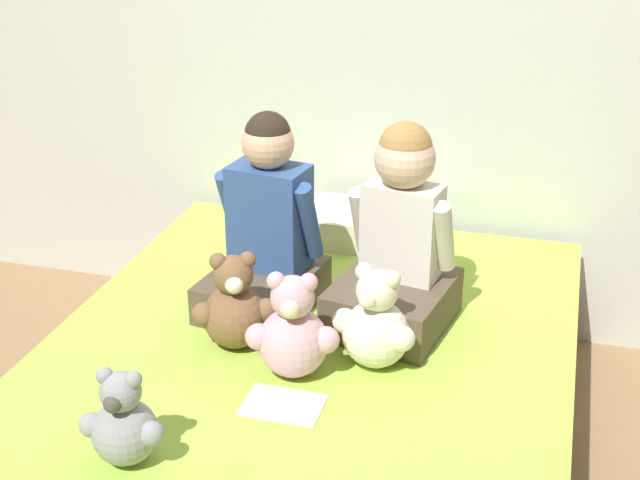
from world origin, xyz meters
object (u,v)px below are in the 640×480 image
(child_on_right, at_px, (398,247))
(sign_card, at_px, (283,405))
(teddy_bear_at_foot_of_bed, at_px, (124,423))
(pillow_at_headboard, at_px, (368,226))
(bed, at_px, (302,417))
(child_on_left, at_px, (266,233))
(teddy_bear_held_by_right_child, at_px, (376,324))
(teddy_bear_held_by_left_child, at_px, (235,307))
(teddy_bear_between_children, at_px, (293,332))

(child_on_right, bearing_deg, sign_card, -100.05)
(teddy_bear_at_foot_of_bed, distance_m, pillow_at_headboard, 1.44)
(bed, height_order, child_on_right, child_on_right)
(child_on_left, distance_m, teddy_bear_at_foot_of_bed, 0.86)
(teddy_bear_held_by_right_child, distance_m, sign_card, 0.35)
(teddy_bear_held_by_right_child, bearing_deg, teddy_bear_at_foot_of_bed, -112.85)
(teddy_bear_at_foot_of_bed, bearing_deg, teddy_bear_held_by_right_child, 47.82)
(child_on_left, relative_size, teddy_bear_held_by_left_child, 2.10)
(teddy_bear_held_by_left_child, height_order, sign_card, teddy_bear_held_by_left_child)
(pillow_at_headboard, height_order, sign_card, pillow_at_headboard)
(bed, distance_m, teddy_bear_held_by_left_child, 0.40)
(pillow_at_headboard, bearing_deg, teddy_bear_at_foot_of_bed, -100.50)
(bed, height_order, child_on_left, child_on_left)
(teddy_bear_held_by_left_child, height_order, teddy_bear_at_foot_of_bed, teddy_bear_held_by_left_child)
(sign_card, bearing_deg, teddy_bear_held_by_left_child, 131.71)
(pillow_at_headboard, bearing_deg, child_on_right, -68.89)
(child_on_right, xyz_separation_m, sign_card, (-0.19, -0.53, -0.25))
(child_on_right, xyz_separation_m, teddy_bear_held_by_right_child, (-0.01, -0.26, -0.12))
(bed, relative_size, pillow_at_headboard, 4.12)
(teddy_bear_held_by_right_child, bearing_deg, teddy_bear_between_children, -135.71)
(teddy_bear_held_by_right_child, relative_size, teddy_bear_between_children, 0.98)
(child_on_right, relative_size, sign_card, 3.00)
(child_on_left, height_order, sign_card, child_on_left)
(child_on_right, relative_size, teddy_bear_at_foot_of_bed, 2.49)
(bed, distance_m, sign_card, 0.34)
(bed, xyz_separation_m, child_on_left, (-0.20, 0.28, 0.46))
(teddy_bear_at_foot_of_bed, bearing_deg, bed, 62.51)
(teddy_bear_at_foot_of_bed, bearing_deg, child_on_left, 82.69)
(child_on_right, height_order, teddy_bear_at_foot_of_bed, child_on_right)
(sign_card, bearing_deg, child_on_left, 112.86)
(teddy_bear_held_by_left_child, xyz_separation_m, teddy_bear_held_by_right_child, (0.42, 0.01, 0.00))
(teddy_bear_between_children, distance_m, teddy_bear_at_foot_of_bed, 0.54)
(bed, distance_m, child_on_left, 0.57)
(child_on_left, relative_size, child_on_right, 0.99)
(teddy_bear_held_by_left_child, bearing_deg, child_on_right, 9.35)
(teddy_bear_held_by_right_child, relative_size, pillow_at_headboard, 0.62)
(sign_card, bearing_deg, child_on_right, 69.94)
(child_on_right, distance_m, teddy_bear_held_by_right_child, 0.29)
(teddy_bear_at_foot_of_bed, relative_size, sign_card, 1.21)
(pillow_at_headboard, bearing_deg, teddy_bear_held_by_right_child, -75.54)
(bed, height_order, teddy_bear_at_foot_of_bed, teddy_bear_at_foot_of_bed)
(child_on_left, distance_m, child_on_right, 0.42)
(teddy_bear_held_by_right_child, relative_size, sign_card, 1.45)
(child_on_right, height_order, sign_card, child_on_right)
(teddy_bear_between_children, bearing_deg, child_on_right, 49.25)
(teddy_bear_held_by_left_child, xyz_separation_m, pillow_at_headboard, (0.20, 0.84, -0.07))
(teddy_bear_held_by_right_child, distance_m, teddy_bear_at_foot_of_bed, 0.75)
(teddy_bear_held_by_right_child, height_order, teddy_bear_between_children, teddy_bear_between_children)
(teddy_bear_at_foot_of_bed, bearing_deg, teddy_bear_between_children, 57.48)
(child_on_left, height_order, child_on_right, child_on_right)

